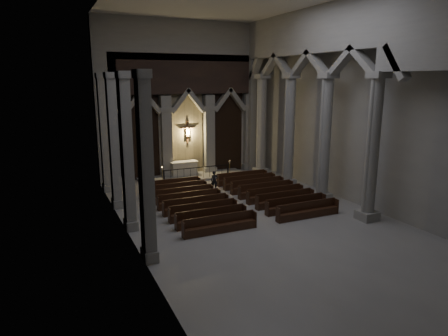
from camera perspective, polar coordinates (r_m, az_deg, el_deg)
name	(u,v)px	position (r m, az deg, el deg)	size (l,w,h in m)	color
room	(261,80)	(21.12, 5.30, 12.44)	(24.00, 24.10, 12.00)	gray
sanctuary_wall	(187,92)	(31.69, -5.24, 10.71)	(14.00, 0.77, 12.00)	gray
right_arcade	(330,76)	(25.32, 14.94, 12.61)	(1.00, 24.00, 12.00)	gray
left_pilasters	(120,149)	(22.50, -14.65, 2.64)	(0.60, 13.00, 8.03)	gray
sanctuary_step	(193,177)	(31.71, -4.45, -1.23)	(8.50, 2.60, 0.15)	gray
altar	(184,168)	(31.90, -5.74, -0.01)	(2.17, 0.87, 1.10)	beige
altar_rail	(197,171)	(30.73, -3.89, -0.48)	(5.34, 0.09, 1.05)	black
candle_stand_left	(163,181)	(29.48, -8.76, -1.79)	(0.24, 0.24, 1.42)	olive
candle_stand_right	(230,173)	(31.43, 0.81, -0.73)	(0.24, 0.24, 1.43)	olive
pews	(233,199)	(25.10, 1.31, -4.43)	(9.40, 8.60, 0.89)	black
worshipper	(214,181)	(27.98, -1.39, -1.82)	(0.49, 0.32, 1.35)	black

